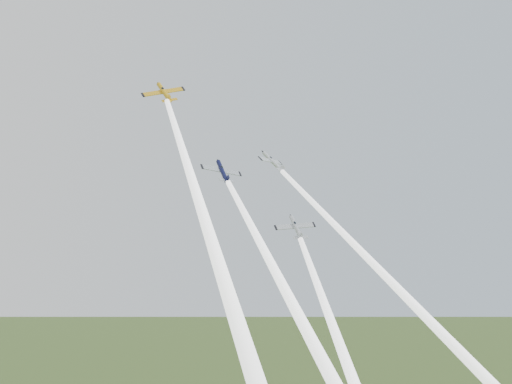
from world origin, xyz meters
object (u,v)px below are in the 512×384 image
plane_silver_low (296,227)px  plane_navy (222,171)px  plane_yellow (164,92)px  plane_silver_right (273,162)px

plane_silver_low → plane_navy: bearing=166.1°
plane_yellow → plane_silver_low: 35.29m
plane_yellow → plane_silver_low: (18.07, -16.51, -25.43)m
plane_yellow → plane_silver_right: plane_yellow is taller
plane_yellow → plane_silver_right: (25.07, -0.87, -10.76)m
plane_yellow → plane_silver_right: bearing=13.4°
plane_navy → plane_silver_right: (17.81, 8.03, 4.59)m
plane_navy → plane_silver_right: plane_silver_right is taller
plane_silver_low → plane_yellow: bearing=158.8°
plane_silver_right → plane_silver_low: 22.55m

